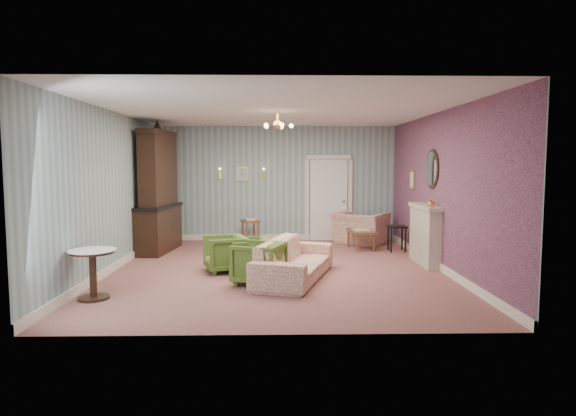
{
  "coord_description": "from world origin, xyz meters",
  "views": [
    {
      "loc": [
        0.0,
        -8.87,
        1.93
      ],
      "look_at": [
        0.2,
        0.4,
        1.1
      ],
      "focal_mm": 30.28,
      "sensor_mm": 36.0,
      "label": 1
    }
  ],
  "objects_px": {
    "olive_chair_b": "(250,254)",
    "wingback_chair": "(361,223)",
    "olive_chair_c": "(225,252)",
    "sofa_chintz": "(295,253)",
    "dresser": "(158,188)",
    "fireplace": "(425,234)",
    "coffee_table": "(361,239)",
    "side_table_black": "(397,239)",
    "pedestal_table": "(93,274)",
    "olive_chair_a": "(259,261)"
  },
  "relations": [
    {
      "from": "wingback_chair",
      "to": "pedestal_table",
      "type": "height_order",
      "value": "wingback_chair"
    },
    {
      "from": "olive_chair_b",
      "to": "sofa_chintz",
      "type": "height_order",
      "value": "sofa_chintz"
    },
    {
      "from": "olive_chair_b",
      "to": "wingback_chair",
      "type": "bearing_deg",
      "value": 135.81
    },
    {
      "from": "coffee_table",
      "to": "side_table_black",
      "type": "xyz_separation_m",
      "value": [
        0.74,
        -0.32,
        0.07
      ]
    },
    {
      "from": "sofa_chintz",
      "to": "pedestal_table",
      "type": "height_order",
      "value": "sofa_chintz"
    },
    {
      "from": "olive_chair_b",
      "to": "coffee_table",
      "type": "xyz_separation_m",
      "value": [
        2.4,
        2.35,
        -0.12
      ]
    },
    {
      "from": "sofa_chintz",
      "to": "coffee_table",
      "type": "relative_size",
      "value": 2.6
    },
    {
      "from": "wingback_chair",
      "to": "coffee_table",
      "type": "bearing_deg",
      "value": 115.12
    },
    {
      "from": "olive_chair_c",
      "to": "wingback_chair",
      "type": "height_order",
      "value": "wingback_chair"
    },
    {
      "from": "coffee_table",
      "to": "side_table_black",
      "type": "height_order",
      "value": "side_table_black"
    },
    {
      "from": "olive_chair_a",
      "to": "olive_chair_c",
      "type": "relative_size",
      "value": 1.05
    },
    {
      "from": "fireplace",
      "to": "coffee_table",
      "type": "distance_m",
      "value": 1.96
    },
    {
      "from": "olive_chair_c",
      "to": "wingback_chair",
      "type": "relative_size",
      "value": 0.61
    },
    {
      "from": "pedestal_table",
      "to": "fireplace",
      "type": "bearing_deg",
      "value": 23.31
    },
    {
      "from": "wingback_chair",
      "to": "pedestal_table",
      "type": "xyz_separation_m",
      "value": [
        -4.69,
        -4.86,
        -0.15
      ]
    },
    {
      "from": "olive_chair_a",
      "to": "olive_chair_b",
      "type": "xyz_separation_m",
      "value": [
        -0.19,
        0.84,
        -0.04
      ]
    },
    {
      "from": "olive_chair_c",
      "to": "coffee_table",
      "type": "xyz_separation_m",
      "value": [
        2.86,
        2.26,
        -0.14
      ]
    },
    {
      "from": "wingback_chair",
      "to": "dresser",
      "type": "height_order",
      "value": "dresser"
    },
    {
      "from": "sofa_chintz",
      "to": "dresser",
      "type": "relative_size",
      "value": 0.8
    },
    {
      "from": "olive_chair_b",
      "to": "sofa_chintz",
      "type": "xyz_separation_m",
      "value": [
        0.78,
        -0.51,
        0.1
      ]
    },
    {
      "from": "wingback_chair",
      "to": "fireplace",
      "type": "bearing_deg",
      "value": 142.54
    },
    {
      "from": "side_table_black",
      "to": "wingback_chair",
      "type": "bearing_deg",
      "value": 118.57
    },
    {
      "from": "wingback_chair",
      "to": "fireplace",
      "type": "xyz_separation_m",
      "value": [
        0.82,
        -2.48,
        0.07
      ]
    },
    {
      "from": "wingback_chair",
      "to": "coffee_table",
      "type": "distance_m",
      "value": 0.87
    },
    {
      "from": "olive_chair_c",
      "to": "wingback_chair",
      "type": "distance_m",
      "value": 4.28
    },
    {
      "from": "dresser",
      "to": "side_table_black",
      "type": "height_order",
      "value": "dresser"
    },
    {
      "from": "olive_chair_c",
      "to": "sofa_chintz",
      "type": "bearing_deg",
      "value": 45.69
    },
    {
      "from": "wingback_chair",
      "to": "olive_chair_a",
      "type": "bearing_deg",
      "value": 93.77
    },
    {
      "from": "olive_chair_b",
      "to": "wingback_chair",
      "type": "height_order",
      "value": "wingback_chair"
    },
    {
      "from": "olive_chair_a",
      "to": "side_table_black",
      "type": "bearing_deg",
      "value": 154.45
    },
    {
      "from": "dresser",
      "to": "side_table_black",
      "type": "distance_m",
      "value": 5.42
    },
    {
      "from": "olive_chair_a",
      "to": "coffee_table",
      "type": "height_order",
      "value": "olive_chair_a"
    },
    {
      "from": "side_table_black",
      "to": "pedestal_table",
      "type": "height_order",
      "value": "pedestal_table"
    },
    {
      "from": "dresser",
      "to": "fireplace",
      "type": "bearing_deg",
      "value": -9.2
    },
    {
      "from": "coffee_table",
      "to": "pedestal_table",
      "type": "relative_size",
      "value": 1.2
    },
    {
      "from": "pedestal_table",
      "to": "sofa_chintz",
      "type": "bearing_deg",
      "value": 22.04
    },
    {
      "from": "pedestal_table",
      "to": "dresser",
      "type": "bearing_deg",
      "value": 90.0
    },
    {
      "from": "olive_chair_c",
      "to": "fireplace",
      "type": "distance_m",
      "value": 3.86
    },
    {
      "from": "olive_chair_b",
      "to": "sofa_chintz",
      "type": "distance_m",
      "value": 0.94
    },
    {
      "from": "side_table_black",
      "to": "dresser",
      "type": "bearing_deg",
      "value": 178.4
    },
    {
      "from": "olive_chair_c",
      "to": "fireplace",
      "type": "height_order",
      "value": "fireplace"
    },
    {
      "from": "olive_chair_a",
      "to": "wingback_chair",
      "type": "bearing_deg",
      "value": 169.96
    },
    {
      "from": "olive_chair_b",
      "to": "side_table_black",
      "type": "height_order",
      "value": "olive_chair_b"
    },
    {
      "from": "coffee_table",
      "to": "pedestal_table",
      "type": "xyz_separation_m",
      "value": [
        -4.56,
        -4.05,
        0.14
      ]
    },
    {
      "from": "coffee_table",
      "to": "sofa_chintz",
      "type": "bearing_deg",
      "value": -119.52
    },
    {
      "from": "dresser",
      "to": "pedestal_table",
      "type": "relative_size",
      "value": 3.91
    },
    {
      "from": "dresser",
      "to": "coffee_table",
      "type": "relative_size",
      "value": 3.26
    },
    {
      "from": "wingback_chair",
      "to": "side_table_black",
      "type": "height_order",
      "value": "wingback_chair"
    },
    {
      "from": "sofa_chintz",
      "to": "side_table_black",
      "type": "height_order",
      "value": "sofa_chintz"
    },
    {
      "from": "olive_chair_a",
      "to": "sofa_chintz",
      "type": "bearing_deg",
      "value": 139.25
    }
  ]
}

